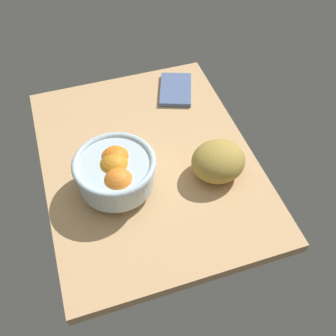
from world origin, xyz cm
name	(u,v)px	position (x,y,z in cm)	size (l,w,h in cm)	color
ground_plane	(148,162)	(0.00, 0.00, -1.50)	(73.63, 56.12, 3.00)	tan
fruit_bowl	(116,171)	(7.29, -10.06, 6.96)	(20.34, 20.34, 11.73)	silver
bread_loaf	(218,161)	(10.30, 15.87, 4.73)	(14.07, 12.74, 9.46)	#AE903F
napkin_folded	(176,89)	(-24.61, 16.24, 0.72)	(15.10, 9.61, 1.44)	#526898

